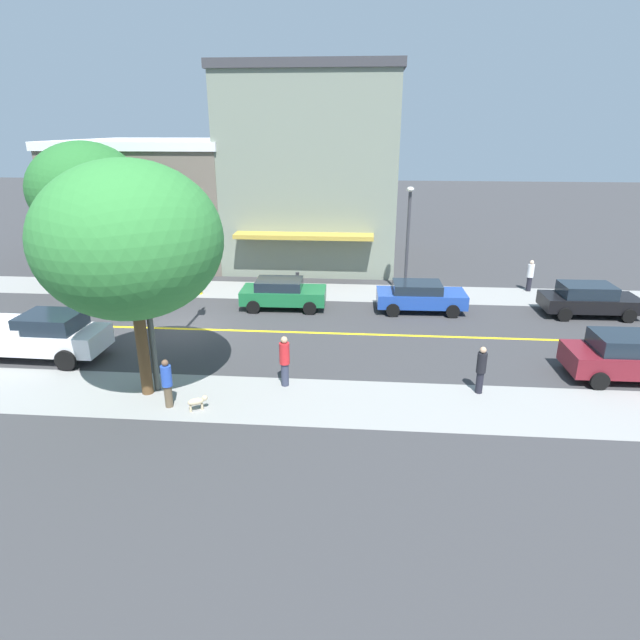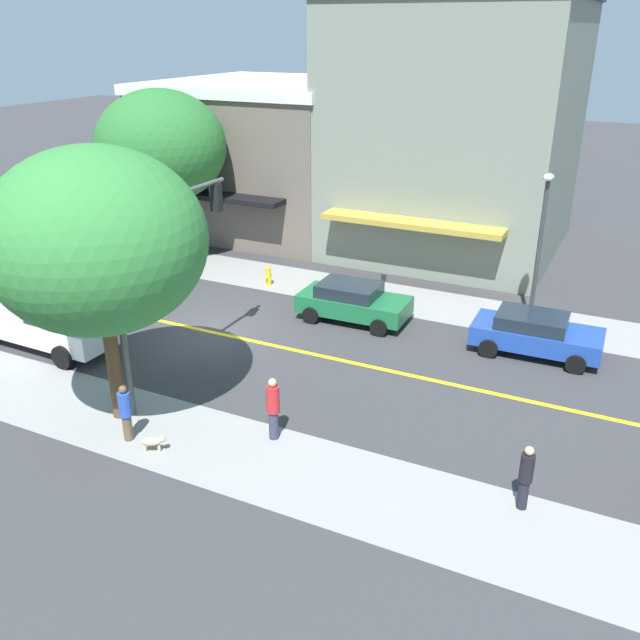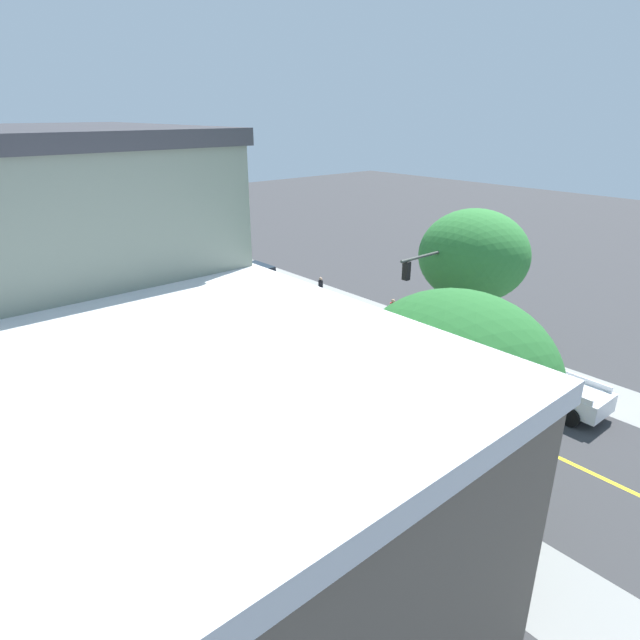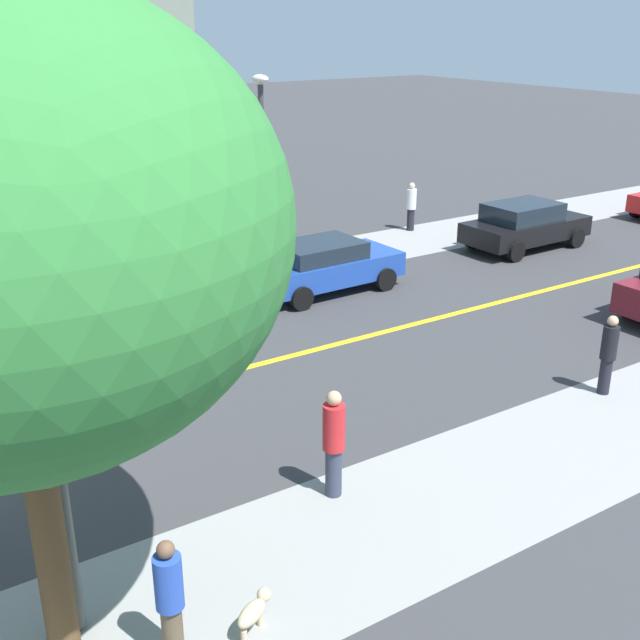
# 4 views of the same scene
# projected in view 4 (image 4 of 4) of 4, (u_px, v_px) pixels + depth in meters

# --- Properties ---
(street_tree_left_near) EXTENTS (5.72, 5.72, 7.66)m
(street_tree_left_near) POSITION_uv_depth(u_px,v_px,m) (3.00, 228.00, 7.61)
(street_tree_left_near) COLOR brown
(street_tree_left_near) RESTS_ON ground
(parking_meter) EXTENTS (0.12, 0.18, 1.33)m
(parking_meter) POSITION_uv_depth(u_px,v_px,m) (80.00, 282.00, 19.79)
(parking_meter) COLOR #4C4C51
(parking_meter) RESTS_ON ground
(street_lamp) EXTENTS (0.70, 0.36, 5.68)m
(street_lamp) POSITION_uv_depth(u_px,v_px,m) (262.00, 152.00, 22.13)
(street_lamp) COLOR #38383D
(street_lamp) RESTS_ON ground
(blue_sedan_left_curb) EXTENTS (2.16, 4.29, 1.43)m
(blue_sedan_left_curb) POSITION_uv_depth(u_px,v_px,m) (324.00, 265.00, 21.60)
(blue_sedan_left_curb) COLOR #1E429E
(blue_sedan_left_curb) RESTS_ON ground
(green_sedan_left_curb) EXTENTS (2.18, 4.16, 1.45)m
(green_sedan_left_curb) POSITION_uv_depth(u_px,v_px,m) (84.00, 312.00, 18.12)
(green_sedan_left_curb) COLOR #196638
(green_sedan_left_curb) RESTS_ON ground
(black_sedan_left_curb) EXTENTS (2.14, 4.39, 1.52)m
(black_sedan_left_curb) POSITION_uv_depth(u_px,v_px,m) (525.00, 225.00, 25.64)
(black_sedan_left_curb) COLOR black
(black_sedan_left_curb) RESTS_ON ground
(pedestrian_black_shirt) EXTENTS (0.32, 0.32, 1.68)m
(pedestrian_black_shirt) POSITION_uv_depth(u_px,v_px,m) (608.00, 353.00, 15.60)
(pedestrian_black_shirt) COLOR black
(pedestrian_black_shirt) RESTS_ON ground
(pedestrian_blue_shirt) EXTENTS (0.34, 0.34, 1.65)m
(pedestrian_blue_shirt) POSITION_uv_depth(u_px,v_px,m) (170.00, 598.00, 9.04)
(pedestrian_blue_shirt) COLOR brown
(pedestrian_blue_shirt) RESTS_ON ground
(pedestrian_white_shirt) EXTENTS (0.35, 0.35, 1.71)m
(pedestrian_white_shirt) POSITION_uv_depth(u_px,v_px,m) (411.00, 205.00, 27.77)
(pedestrian_white_shirt) COLOR black
(pedestrian_white_shirt) RESTS_ON ground
(pedestrian_red_shirt) EXTENTS (0.35, 0.35, 1.83)m
(pedestrian_red_shirt) POSITION_uv_depth(u_px,v_px,m) (334.00, 441.00, 12.19)
(pedestrian_red_shirt) COLOR #33384C
(pedestrian_red_shirt) RESTS_ON ground
(small_dog) EXTENTS (0.45, 0.63, 0.48)m
(small_dog) POSITION_uv_depth(u_px,v_px,m) (254.00, 611.00, 9.62)
(small_dog) COLOR #C6B28C
(small_dog) RESTS_ON ground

